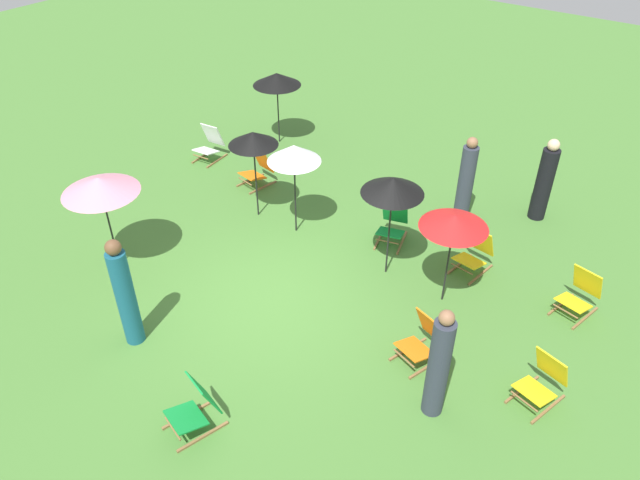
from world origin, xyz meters
TOP-DOWN VIEW (x-y plane):
  - ground_plane at (0.00, 0.00)m, footprint 40.00×40.00m
  - deckchair_0 at (-4.42, 2.89)m, footprint 0.55×0.80m
  - deckchair_2 at (0.70, 2.57)m, footprint 0.67×0.86m
  - deckchair_3 at (4.18, 2.63)m, footprint 0.64×0.85m
  - deckchair_4 at (0.77, -2.64)m, footprint 0.67×0.86m
  - deckchair_5 at (-2.75, 2.66)m, footprint 0.60×0.83m
  - deckchair_6 at (4.32, 0.49)m, footprint 0.67×0.86m
  - deckchair_7 at (2.61, 0.21)m, footprint 0.69×0.87m
  - deckchair_8 at (2.33, 2.66)m, footprint 0.58×0.82m
  - umbrella_0 at (-1.94, 1.73)m, footprint 0.96×0.96m
  - umbrella_1 at (1.12, 1.68)m, footprint 1.05×1.05m
  - umbrella_2 at (-0.98, 1.74)m, footprint 0.99×0.99m
  - umbrella_3 at (2.27, 1.60)m, footprint 1.09×1.09m
  - umbrella_4 at (-2.92, -1.01)m, footprint 1.30×1.30m
  - umbrella_5 at (-3.67, 4.52)m, footprint 1.14×1.14m
  - person_0 at (3.19, -0.55)m, footprint 0.36×0.36m
  - person_1 at (2.67, 5.00)m, footprint 0.46×0.46m
  - person_2 at (-1.19, -2.08)m, footprint 0.41×0.41m
  - person_3 at (1.46, 3.99)m, footprint 0.32×0.32m

SIDE VIEW (x-z plane):
  - ground_plane at x=0.00m, z-range 0.00..0.00m
  - deckchair_0 at x=-4.42m, z-range -0.05..0.79m
  - deckchair_2 at x=0.70m, z-range -0.05..0.79m
  - deckchair_3 at x=4.18m, z-range -0.05..0.79m
  - deckchair_4 at x=0.77m, z-range -0.05..0.79m
  - deckchair_5 at x=-2.75m, z-range -0.05..0.79m
  - deckchair_6 at x=4.32m, z-range -0.05..0.79m
  - deckchair_7 at x=2.61m, z-range -0.05..0.79m
  - deckchair_8 at x=2.33m, z-range -0.05..0.79m
  - person_1 at x=2.67m, z-range -0.05..1.68m
  - person_3 at x=1.46m, z-range -0.05..1.78m
  - person_0 at x=3.19m, z-range -0.04..1.79m
  - person_2 at x=-1.19m, z-range -0.03..1.88m
  - umbrella_3 at x=2.27m, z-range 0.74..2.46m
  - umbrella_5 at x=-3.67m, z-range 0.73..2.48m
  - umbrella_4 at x=-2.92m, z-range 0.77..2.59m
  - umbrella_2 at x=-0.98m, z-range 0.77..2.63m
  - umbrella_0 at x=-1.94m, z-range 0.78..2.63m
  - umbrella_1 at x=1.12m, z-range 0.82..2.76m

